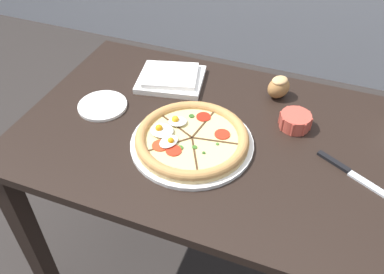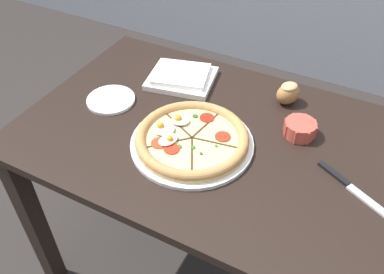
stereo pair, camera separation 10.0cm
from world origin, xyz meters
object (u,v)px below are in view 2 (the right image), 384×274
object	(u,v)px
knife_main	(354,190)
side_saucer	(111,100)
pizza	(192,139)
napkin_folded	(182,77)
ramekin_bowl	(300,128)
dining_table	(224,165)
bread_piece_near	(288,93)

from	to	relation	value
knife_main	side_saucer	xyz separation A→B (m)	(-0.80, 0.02, 0.00)
pizza	napkin_folded	xyz separation A→B (m)	(-0.19, 0.28, -0.00)
ramekin_bowl	dining_table	bearing A→B (deg)	-148.14
ramekin_bowl	napkin_folded	xyz separation A→B (m)	(-0.45, 0.09, -0.01)
pizza	bread_piece_near	bearing A→B (deg)	60.52
bread_piece_near	napkin_folded	bearing A→B (deg)	-172.23
dining_table	pizza	world-z (taller)	pizza
pizza	side_saucer	distance (m)	0.34
napkin_folded	bread_piece_near	world-z (taller)	bread_piece_near
napkin_folded	bread_piece_near	size ratio (longest dim) A/B	2.48
knife_main	pizza	bearing A→B (deg)	-147.66
pizza	knife_main	xyz separation A→B (m)	(0.46, 0.04, -0.02)
bread_piece_near	side_saucer	bearing A→B (deg)	-153.21
dining_table	bread_piece_near	xyz separation A→B (m)	(0.11, 0.25, 0.15)
napkin_folded	knife_main	size ratio (longest dim) A/B	1.15
pizza	ramekin_bowl	world-z (taller)	pizza
pizza	bread_piece_near	xyz separation A→B (m)	(0.19, 0.33, 0.02)
knife_main	side_saucer	size ratio (longest dim) A/B	1.39
ramekin_bowl	napkin_folded	bearing A→B (deg)	169.10
pizza	knife_main	bearing A→B (deg)	4.92
ramekin_bowl	bread_piece_near	world-z (taller)	bread_piece_near
napkin_folded	knife_main	bearing A→B (deg)	-20.22
dining_table	pizza	bearing A→B (deg)	-137.47
ramekin_bowl	napkin_folded	size ratio (longest dim) A/B	0.39
pizza	knife_main	world-z (taller)	pizza
pizza	knife_main	distance (m)	0.46
napkin_folded	side_saucer	world-z (taller)	napkin_folded
ramekin_bowl	bread_piece_near	bearing A→B (deg)	120.92
pizza	bread_piece_near	distance (m)	0.38
dining_table	napkin_folded	bearing A→B (deg)	142.34
napkin_folded	knife_main	xyz separation A→B (m)	(0.65, -0.24, -0.01)
pizza	napkin_folded	size ratio (longest dim) A/B	1.42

